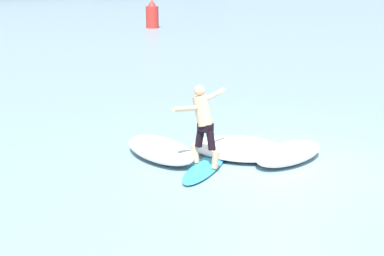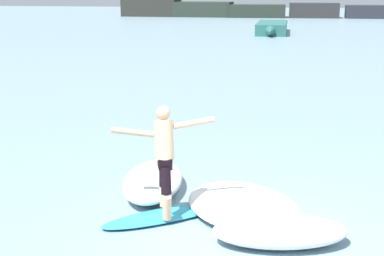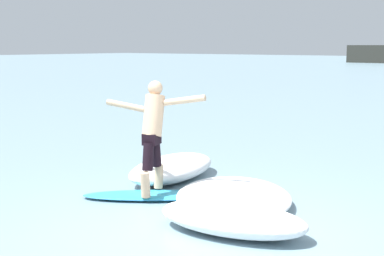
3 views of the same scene
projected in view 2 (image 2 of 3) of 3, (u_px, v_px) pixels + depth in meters
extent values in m
plane|color=#7693A0|center=(257.00, 248.00, 7.07)|extent=(200.00, 200.00, 0.00)
cube|color=#2A2B26|center=(151.00, 8.00, 69.16)|extent=(7.20, 4.03, 2.15)
cube|color=#273129|center=(204.00, 9.00, 67.91)|extent=(7.20, 4.28, 1.85)
cube|color=#262F28|center=(258.00, 11.00, 66.66)|extent=(7.00, 4.88, 1.55)
cube|color=#2B2B2D|center=(314.00, 10.00, 65.34)|extent=(5.98, 3.36, 1.77)
cube|color=#262832|center=(372.00, 12.00, 64.08)|extent=(6.29, 3.35, 1.54)
ellipsoid|color=#30A2C5|center=(165.00, 215.00, 7.99)|extent=(1.89, 1.63, 0.09)
ellipsoid|color=#30A2C5|center=(224.00, 203.00, 8.43)|extent=(0.39, 0.39, 0.07)
ellipsoid|color=#2870B2|center=(165.00, 215.00, 7.99)|extent=(1.90, 1.65, 0.04)
cone|color=black|center=(114.00, 232.00, 7.66)|extent=(0.07, 0.07, 0.14)
cone|color=black|center=(126.00, 234.00, 7.60)|extent=(0.07, 0.07, 0.14)
cone|color=black|center=(120.00, 227.00, 7.84)|extent=(0.07, 0.07, 0.14)
cylinder|color=tan|center=(164.00, 195.00, 8.18)|extent=(0.18, 0.21, 0.37)
cylinder|color=black|center=(164.00, 175.00, 7.97)|extent=(0.21, 0.25, 0.41)
cylinder|color=tan|center=(167.00, 208.00, 7.69)|extent=(0.18, 0.21, 0.37)
cylinder|color=black|center=(166.00, 181.00, 7.71)|extent=(0.21, 0.25, 0.41)
cube|color=black|center=(165.00, 163.00, 7.78)|extent=(0.28, 0.31, 0.16)
cylinder|color=tan|center=(164.00, 140.00, 7.78)|extent=(0.41, 0.50, 0.64)
sphere|color=tan|center=(163.00, 113.00, 7.75)|extent=(0.21, 0.21, 0.21)
cylinder|color=tan|center=(133.00, 132.00, 7.74)|extent=(0.61, 0.29, 0.20)
cylinder|color=tan|center=(194.00, 123.00, 7.84)|extent=(0.61, 0.29, 0.19)
cube|color=#276059|center=(272.00, 28.00, 42.38)|extent=(2.38, 7.55, 0.83)
cone|color=#276059|center=(270.00, 32.00, 38.30)|extent=(0.85, 1.33, 0.83)
cube|color=black|center=(272.00, 23.00, 42.29)|extent=(2.45, 7.47, 0.08)
cube|color=black|center=(274.00, 24.00, 46.06)|extent=(0.36, 0.29, 0.52)
ellipsoid|color=white|center=(280.00, 231.00, 7.15)|extent=(1.94, 1.18, 0.36)
ellipsoid|color=white|center=(243.00, 205.00, 8.16)|extent=(2.49, 2.61, 0.25)
ellipsoid|color=white|center=(153.00, 181.00, 9.01)|extent=(1.22, 2.09, 0.38)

